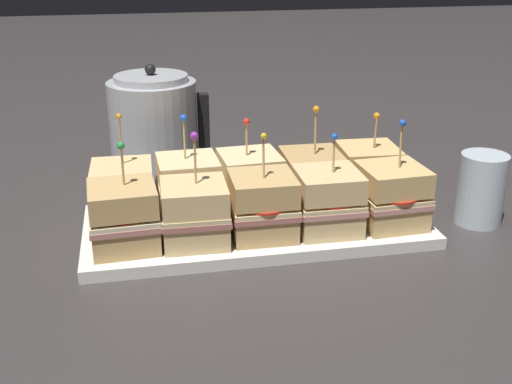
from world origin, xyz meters
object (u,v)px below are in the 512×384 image
(sandwich_back_right, at_px, (311,178))
(sandwich_back_far_right, at_px, (368,174))
(sandwich_front_right, at_px, (327,201))
(drinking_glass, at_px, (481,189))
(serving_platter, at_px, (256,226))
(sandwich_front_far_left, at_px, (124,217))
(sandwich_back_far_left, at_px, (123,192))
(sandwich_front_left, at_px, (195,213))
(sandwich_front_center, at_px, (264,206))
(sandwich_front_far_right, at_px, (391,196))
(sandwich_back_left, at_px, (188,187))
(kettle_steel, at_px, (154,126))
(sandwich_back_center, at_px, (251,182))

(sandwich_back_right, bearing_deg, sandwich_back_far_right, -0.80)
(sandwich_front_right, xyz_separation_m, drinking_glass, (0.26, 0.02, -0.01))
(serving_platter, xyz_separation_m, sandwich_back_far_right, (0.20, 0.05, 0.05))
(sandwich_front_far_left, bearing_deg, sandwich_back_right, 18.49)
(serving_platter, xyz_separation_m, sandwich_back_far_left, (-0.20, 0.05, 0.05))
(sandwich_back_right, xyz_separation_m, sandwich_back_far_right, (0.10, -0.00, 0.00))
(sandwich_front_left, bearing_deg, sandwich_back_far_left, 134.60)
(sandwich_front_center, bearing_deg, sandwich_front_far_left, -179.87)
(sandwich_front_far_right, distance_m, drinking_glass, 0.16)
(drinking_glass, bearing_deg, sandwich_back_right, 161.54)
(sandwich_front_center, height_order, sandwich_front_far_right, sandwich_front_far_right)
(serving_platter, distance_m, sandwich_back_left, 0.12)
(sandwich_back_right, height_order, kettle_steel, kettle_steel)
(sandwich_front_far_left, bearing_deg, sandwich_back_far_left, 90.31)
(sandwich_front_far_left, xyz_separation_m, sandwich_front_left, (0.10, -0.00, -0.00))
(sandwich_back_center, relative_size, drinking_glass, 1.33)
(serving_platter, xyz_separation_m, sandwich_back_left, (-0.10, 0.05, 0.05))
(sandwich_front_center, distance_m, sandwich_front_right, 0.10)
(sandwich_front_right, bearing_deg, sandwich_back_far_left, 161.33)
(sandwich_front_left, xyz_separation_m, sandwich_back_left, (0.00, 0.10, 0.00))
(sandwich_front_center, xyz_separation_m, sandwich_front_right, (0.10, -0.00, -0.00))
(sandwich_front_left, height_order, sandwich_back_left, sandwich_front_left)
(sandwich_back_center, distance_m, drinking_glass, 0.36)
(serving_platter, relative_size, drinking_glass, 4.59)
(sandwich_front_center, xyz_separation_m, sandwich_back_far_left, (-0.20, 0.10, -0.00))
(sandwich_front_center, distance_m, drinking_glass, 0.35)
(sandwich_front_far_left, distance_m, kettle_steel, 0.35)
(serving_platter, distance_m, sandwich_front_right, 0.12)
(sandwich_front_center, height_order, kettle_steel, kettle_steel)
(sandwich_front_left, distance_m, sandwich_front_right, 0.20)
(sandwich_back_far_left, xyz_separation_m, sandwich_back_right, (0.30, 0.00, 0.00))
(sandwich_back_far_right, bearing_deg, sandwich_front_left, -161.23)
(sandwich_front_far_right, relative_size, sandwich_back_far_right, 1.09)
(sandwich_front_center, height_order, sandwich_back_right, sandwich_back_right)
(sandwich_front_far_left, relative_size, sandwich_front_center, 0.98)
(sandwich_front_center, xyz_separation_m, sandwich_back_far_right, (0.19, 0.10, 0.00))
(serving_platter, distance_m, sandwich_back_center, 0.07)
(serving_platter, height_order, sandwich_back_left, sandwich_back_left)
(sandwich_back_far_right, bearing_deg, kettle_steel, 143.72)
(drinking_glass, bearing_deg, sandwich_front_center, -177.62)
(kettle_steel, bearing_deg, sandwich_back_left, -81.03)
(sandwich_front_left, xyz_separation_m, sandwich_back_center, (0.10, 0.10, 0.00))
(sandwich_front_center, relative_size, sandwich_front_far_right, 0.96)
(sandwich_back_left, relative_size, sandwich_back_far_right, 1.07)
(serving_platter, distance_m, sandwich_front_far_right, 0.21)
(sandwich_front_far_right, bearing_deg, serving_platter, 165.93)
(sandwich_front_left, bearing_deg, sandwich_front_far_left, 178.83)
(sandwich_front_far_left, height_order, kettle_steel, kettle_steel)
(sandwich_back_right, bearing_deg, serving_platter, -153.25)
(sandwich_back_right, bearing_deg, sandwich_back_center, -179.83)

